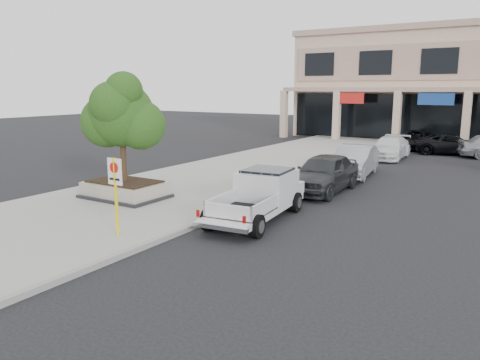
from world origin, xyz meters
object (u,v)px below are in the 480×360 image
(curb_car_d, at_px, (416,140))
(lot_car_d, at_px, (453,144))
(no_parking_sign, at_px, (115,186))
(curb_car_b, at_px, (355,161))
(planter, at_px, (125,189))
(curb_car_c, at_px, (390,148))
(curb_car_a, at_px, (324,173))
(planter_tree, at_px, (127,115))
(pickup_truck, at_px, (256,197))

(curb_car_d, height_order, lot_car_d, lot_car_d)
(no_parking_sign, distance_m, curb_car_b, 13.91)
(planter, height_order, curb_car_c, curb_car_c)
(no_parking_sign, height_order, curb_car_a, no_parking_sign)
(planter, distance_m, curb_car_a, 8.35)
(planter_tree, distance_m, lot_car_d, 23.10)
(curb_car_d, bearing_deg, lot_car_d, -30.86)
(no_parking_sign, relative_size, curb_car_b, 0.49)
(planter_tree, relative_size, curb_car_d, 0.82)
(lot_car_d, bearing_deg, curb_car_d, 41.72)
(pickup_truck, bearing_deg, no_parking_sign, -127.03)
(no_parking_sign, xyz_separation_m, lot_car_d, (5.54, 24.91, -0.96))
(pickup_truck, height_order, curb_car_c, pickup_truck)
(pickup_truck, relative_size, curb_car_b, 1.10)
(no_parking_sign, distance_m, lot_car_d, 25.53)
(no_parking_sign, height_order, curb_car_d, no_parking_sign)
(planter, xyz_separation_m, no_parking_sign, (3.36, -3.56, 1.16))
(curb_car_b, xyz_separation_m, lot_car_d, (3.00, 11.26, -0.10))
(pickup_truck, xyz_separation_m, curb_car_d, (0.30, 22.83, -0.14))
(planter_tree, xyz_separation_m, no_parking_sign, (3.23, -3.72, -1.78))
(planter_tree, relative_size, lot_car_d, 0.82)
(planter_tree, xyz_separation_m, curb_car_c, (5.66, 17.00, -2.72))
(curb_car_a, bearing_deg, curb_car_b, 90.56)
(curb_car_c, relative_size, lot_car_d, 0.98)
(planter_tree, relative_size, pickup_truck, 0.77)
(planter, xyz_separation_m, curb_car_c, (5.79, 17.15, 0.22))
(curb_car_a, bearing_deg, planter_tree, -136.21)
(curb_car_b, xyz_separation_m, curb_car_c, (-0.11, 7.06, -0.09))
(planter_tree, relative_size, curb_car_a, 0.83)
(no_parking_sign, bearing_deg, curb_car_a, 74.47)
(planter_tree, xyz_separation_m, curb_car_b, (5.77, 9.94, -2.63))
(planter, distance_m, planter_tree, 2.95)
(no_parking_sign, height_order, curb_car_c, no_parking_sign)
(curb_car_b, bearing_deg, planter_tree, -126.81)
(planter, relative_size, pickup_truck, 0.62)
(curb_car_c, height_order, lot_car_d, curb_car_c)
(planter_tree, bearing_deg, no_parking_sign, -48.99)
(planter_tree, height_order, no_parking_sign, planter_tree)
(planter_tree, bearing_deg, curb_car_d, 75.56)
(curb_car_c, xyz_separation_m, curb_car_d, (0.29, 6.09, -0.02))
(no_parking_sign, bearing_deg, curb_car_d, 84.22)
(planter_tree, bearing_deg, curb_car_b, 59.86)
(planter, xyz_separation_m, planter_tree, (0.13, 0.15, 2.94))
(curb_car_b, relative_size, curb_car_c, 0.99)
(curb_car_c, distance_m, curb_car_d, 6.09)
(pickup_truck, distance_m, curb_car_c, 16.75)
(planter, distance_m, pickup_truck, 5.80)
(pickup_truck, distance_m, lot_car_d, 21.18)
(curb_car_a, height_order, curb_car_c, curb_car_a)
(curb_car_c, bearing_deg, planter_tree, -109.99)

